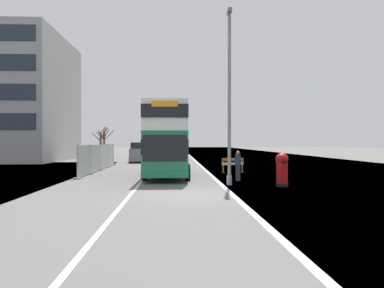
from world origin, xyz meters
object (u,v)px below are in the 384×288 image
car_receding_mid (172,152)px  red_pillar_postbox (282,168)px  lamppost_foreground (229,102)px  roadworks_barrier (233,164)px  pedestrian_at_kerb (238,166)px  car_oncoming_near (139,153)px  double_decker_bus (168,139)px

car_receding_mid → red_pillar_postbox: bearing=-79.5°
lamppost_foreground → car_receding_mid: size_ratio=2.44×
lamppost_foreground → roadworks_barrier: 8.66m
lamppost_foreground → pedestrian_at_kerb: bearing=68.3°
pedestrian_at_kerb → lamppost_foreground: bearing=-111.7°
red_pillar_postbox → lamppost_foreground: bearing=162.4°
car_oncoming_near → double_decker_bus: bearing=-77.6°
lamppost_foreground → roadworks_barrier: lamppost_foreground is taller
car_oncoming_near → pedestrian_at_kerb: 21.34m
roadworks_barrier → pedestrian_at_kerb: (-0.58, -5.54, 0.20)m
lamppost_foreground → car_receding_mid: lamppost_foreground is taller
double_decker_bus → car_receding_mid: 25.45m
double_decker_bus → red_pillar_postbox: (6.03, -6.40, -1.55)m
double_decker_bus → pedestrian_at_kerb: size_ratio=5.83×
roadworks_barrier → pedestrian_at_kerb: 5.57m
red_pillar_postbox → pedestrian_at_kerb: pedestrian_at_kerb is taller
lamppost_foreground → car_oncoming_near: (-7.00, 21.96, -3.42)m
car_receding_mid → pedestrian_at_kerb: 29.14m
roadworks_barrier → pedestrian_at_kerb: bearing=-95.9°
car_oncoming_near → car_receding_mid: 9.76m
lamppost_foreground → car_receding_mid: 31.34m
car_oncoming_near → car_receding_mid: (3.75, 9.01, -0.09)m
roadworks_barrier → red_pillar_postbox: bearing=-81.9°
red_pillar_postbox → car_oncoming_near: car_oncoming_near is taller
lamppost_foreground → red_pillar_postbox: 4.48m
car_receding_mid → lamppost_foreground: bearing=-84.0°
lamppost_foreground → red_pillar_postbox: size_ratio=5.39×
double_decker_bus → car_oncoming_near: 16.85m
car_oncoming_near → pedestrian_at_kerb: size_ratio=2.36×
red_pillar_postbox → car_oncoming_near: 24.75m
car_oncoming_near → pedestrian_at_kerb: (7.84, -19.84, -0.17)m
roadworks_barrier → car_receding_mid: bearing=101.3°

